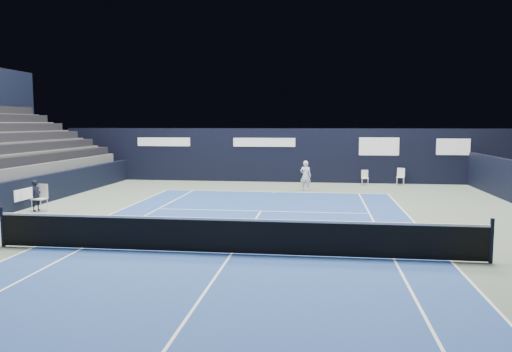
{
  "coord_description": "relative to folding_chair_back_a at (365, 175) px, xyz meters",
  "views": [
    {
      "loc": [
        2.27,
        -12.47,
        3.37
      ],
      "look_at": [
        -0.28,
        7.07,
        1.3
      ],
      "focal_mm": 35.0,
      "sensor_mm": 36.0,
      "label": 1
    }
  ],
  "objects": [
    {
      "name": "line_judge",
      "position": [
        -13.33,
        -10.06,
        0.05
      ],
      "size": [
        0.39,
        0.5,
        1.21
      ],
      "primitive_type": "imported",
      "rotation": [
        0.0,
        0.0,
        1.33
      ],
      "color": "black",
      "rests_on": "ground"
    },
    {
      "name": "court_markings",
      "position": [
        -4.69,
        -15.42,
        -0.55
      ],
      "size": [
        11.03,
        23.83,
        0.0
      ],
      "color": "white",
      "rests_on": "court_surface"
    },
    {
      "name": "folding_chair_back_b",
      "position": [
        1.97,
        0.33,
        -0.03
      ],
      "size": [
        0.5,
        0.49,
        0.93
      ],
      "rotation": [
        0.0,
        0.0,
        -0.27
      ],
      "color": "silver",
      "rests_on": "ground"
    },
    {
      "name": "folding_chair_back_a",
      "position": [
        0.0,
        0.0,
        0.0
      ],
      "size": [
        0.39,
        0.41,
        0.83
      ],
      "rotation": [
        0.0,
        0.0,
        0.06
      ],
      "color": "silver",
      "rests_on": "ground"
    },
    {
      "name": "court_surface",
      "position": [
        -4.69,
        -15.42,
        -0.55
      ],
      "size": [
        10.97,
        23.77,
        0.01
      ],
      "primitive_type": "cube",
      "color": "navy",
      "rests_on": "ground"
    },
    {
      "name": "ground",
      "position": [
        -4.69,
        -13.42,
        -0.56
      ],
      "size": [
        48.0,
        48.0,
        0.0
      ],
      "primitive_type": "plane",
      "color": "#556659",
      "rests_on": "ground"
    },
    {
      "name": "tennis_player",
      "position": [
        -3.17,
        -2.87,
        0.21
      ],
      "size": [
        0.63,
        0.86,
        1.53
      ],
      "color": "white",
      "rests_on": "ground"
    },
    {
      "name": "tennis_net",
      "position": [
        -4.69,
        -15.42,
        -0.05
      ],
      "size": [
        12.9,
        0.1,
        1.1
      ],
      "color": "black",
      "rests_on": "ground"
    },
    {
      "name": "side_barrier_left",
      "position": [
        -14.19,
        -9.44,
        0.04
      ],
      "size": [
        0.33,
        22.0,
        1.2
      ],
      "color": "black",
      "rests_on": "ground"
    },
    {
      "name": "back_sponsor_wall",
      "position": [
        -4.68,
        1.08,
        1.0
      ],
      "size": [
        26.0,
        0.63,
        3.1
      ],
      "color": "black",
      "rests_on": "ground"
    },
    {
      "name": "line_judge_chair",
      "position": [
        -13.14,
        -10.05,
        0.04
      ],
      "size": [
        0.52,
        0.5,
        1.05
      ],
      "rotation": [
        0.0,
        0.0,
        -0.13
      ],
      "color": "silver",
      "rests_on": "ground"
    }
  ]
}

